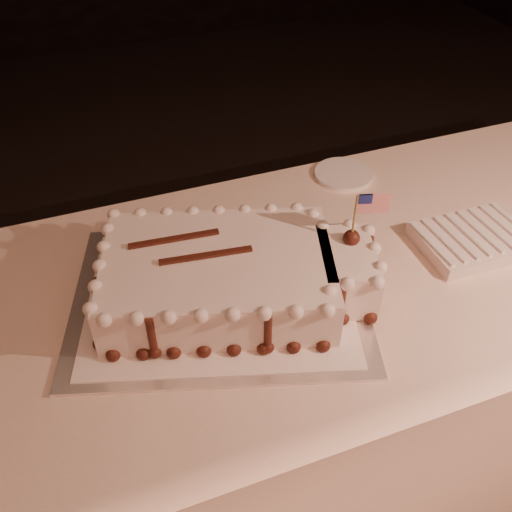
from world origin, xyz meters
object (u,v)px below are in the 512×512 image
object	(u,v)px
sheet_cake	(234,276)
napkin_stack	(472,239)
cake_board	(220,297)
banquet_table	(288,382)
side_plate	(343,174)

from	to	relation	value
sheet_cake	napkin_stack	xyz separation A→B (m)	(0.56, -0.03, -0.05)
cake_board	sheet_cake	distance (m)	0.07
banquet_table	side_plate	bearing A→B (deg)	48.55
banquet_table	napkin_stack	world-z (taller)	napkin_stack
napkin_stack	side_plate	size ratio (longest dim) A/B	1.60
banquet_table	sheet_cake	xyz separation A→B (m)	(-0.14, -0.01, 0.44)
side_plate	cake_board	bearing A→B (deg)	-144.62
side_plate	sheet_cake	bearing A→B (deg)	-141.91
banquet_table	cake_board	xyz separation A→B (m)	(-0.17, -0.00, 0.38)
side_plate	banquet_table	bearing A→B (deg)	-131.45
cake_board	napkin_stack	xyz separation A→B (m)	(0.59, -0.04, 0.01)
cake_board	side_plate	xyz separation A→B (m)	(0.45, 0.32, 0.00)
sheet_cake	side_plate	world-z (taller)	sheet_cake
side_plate	napkin_stack	bearing A→B (deg)	-67.83
cake_board	sheet_cake	size ratio (longest dim) A/B	1.01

